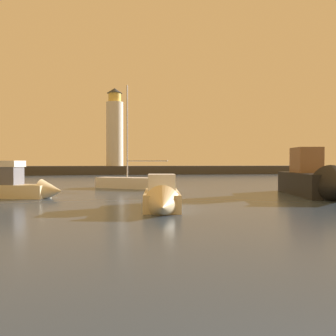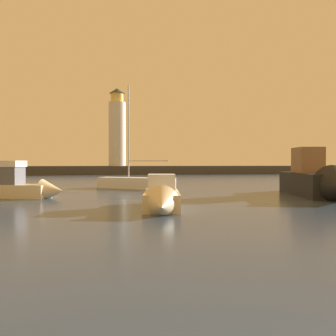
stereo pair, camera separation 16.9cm
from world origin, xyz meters
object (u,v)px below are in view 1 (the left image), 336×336
at_px(motorboat_3, 162,198).
at_px(motorboat_2, 21,186).
at_px(motorboat_0, 318,181).
at_px(lighthouse, 115,129).
at_px(sailboat_moored, 134,182).

bearing_deg(motorboat_3, motorboat_2, 139.49).
height_order(motorboat_0, motorboat_3, motorboat_0).
bearing_deg(motorboat_0, lighthouse, 106.57).
height_order(lighthouse, motorboat_3, lighthouse).
bearing_deg(motorboat_3, sailboat_moored, 92.72).
bearing_deg(lighthouse, motorboat_2, -97.02).
bearing_deg(motorboat_0, motorboat_3, -154.47).
relative_size(motorboat_0, motorboat_2, 1.64).
height_order(motorboat_3, sailboat_moored, sailboat_moored).
distance_m(motorboat_0, motorboat_3, 12.61).
distance_m(motorboat_0, sailboat_moored, 15.15).
distance_m(motorboat_2, motorboat_3, 11.08).
bearing_deg(sailboat_moored, motorboat_0, -37.22).
relative_size(motorboat_0, sailboat_moored, 1.06).
xyz_separation_m(lighthouse, sailboat_moored, (2.09, -38.40, -8.20)).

